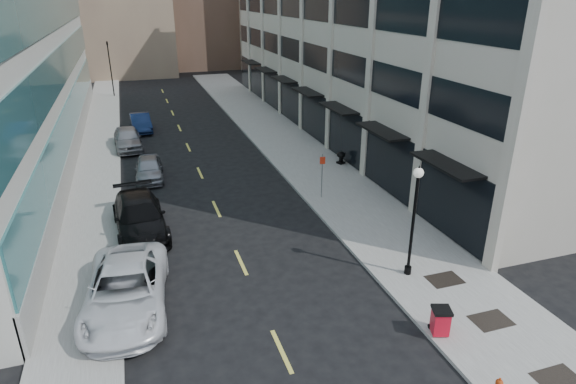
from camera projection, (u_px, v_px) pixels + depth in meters
sidewalk_right at (306, 160)px, 33.96m from camera, size 5.00×80.00×0.15m
sidewalk_left at (95, 183)px, 29.92m from camera, size 3.00×80.00×0.15m
building_right at (386, 20)px, 39.38m from camera, size 15.30×46.50×18.25m
skyline_stone at (268, 0)px, 73.51m from camera, size 10.00×14.00×20.00m
grate_near at (558, 379)px, 14.66m from camera, size 1.40×1.00×0.01m
grate_mid at (491, 320)px, 17.29m from camera, size 1.40×1.00×0.01m
grate_far at (445, 280)px, 19.75m from camera, size 1.40×1.00×0.01m
road_centerline at (207, 189)px, 29.19m from camera, size 0.15×68.20×0.01m
traffic_signal at (107, 45)px, 52.60m from camera, size 0.66×0.66×6.98m
car_white_van at (126, 290)px, 17.83m from camera, size 3.53×6.54×1.75m
car_black_pickup at (140, 217)px, 23.68m from camera, size 2.76×5.99×1.70m
car_silver_sedan at (149, 168)px, 30.56m from camera, size 1.88×4.27×1.43m
car_blue_sedan at (141, 123)px, 41.16m from camera, size 1.77×4.56×1.48m
car_grey_sedan at (128, 138)px, 36.39m from camera, size 2.19×4.95×1.65m
trash_bin at (440, 320)px, 16.46m from camera, size 0.78×0.78×1.01m
lamppost at (414, 212)px, 19.11m from camera, size 0.40×0.40×4.82m
sign_post at (322, 170)px, 27.05m from camera, size 0.31×0.09×2.62m
urn_planter at (341, 156)px, 32.96m from camera, size 0.61×0.61×0.84m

